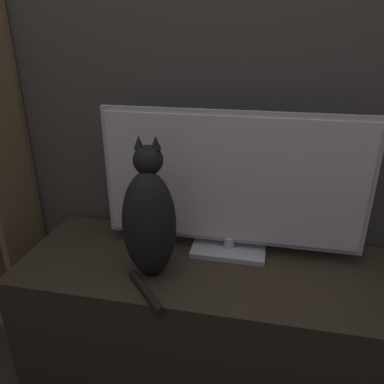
{
  "coord_description": "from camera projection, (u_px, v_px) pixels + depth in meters",
  "views": [
    {
      "loc": [
        0.18,
        -0.28,
        1.35
      ],
      "look_at": [
        -0.07,
        0.92,
        0.82
      ],
      "focal_mm": 35.0,
      "sensor_mm": 36.0,
      "label": 1
    }
  ],
  "objects": [
    {
      "name": "wall_back",
      "position": [
        227.0,
        45.0,
        1.41
      ],
      "size": [
        4.8,
        0.05,
        2.6
      ],
      "color": "#47423D",
      "rests_on": "ground_plane"
    },
    {
      "name": "tv_stand",
      "position": [
        209.0,
        319.0,
        1.53
      ],
      "size": [
        1.47,
        0.54,
        0.53
      ],
      "color": "#33281E",
      "rests_on": "ground_plane"
    },
    {
      "name": "tv",
      "position": [
        232.0,
        185.0,
        1.42
      ],
      "size": [
        1.01,
        0.18,
        0.57
      ],
      "color": "#B7B7BC",
      "rests_on": "tv_stand"
    },
    {
      "name": "cat",
      "position": [
        150.0,
        221.0,
        1.31
      ],
      "size": [
        0.21,
        0.32,
        0.51
      ],
      "rotation": [
        0.0,
        0.0,
        0.14
      ],
      "color": "black",
      "rests_on": "tv_stand"
    }
  ]
}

